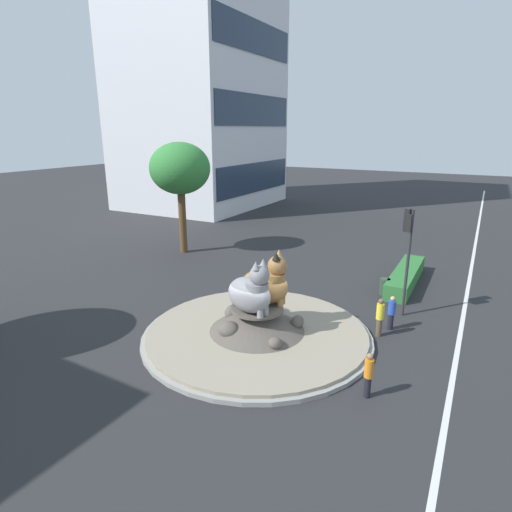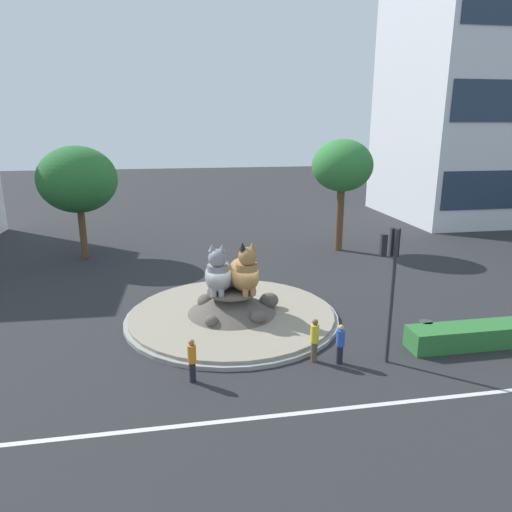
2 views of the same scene
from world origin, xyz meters
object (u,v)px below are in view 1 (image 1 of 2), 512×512
(broadleaf_tree_behind_island, at_px, (180,169))
(pedestrian_yellow_shirt, at_px, (380,316))
(pedestrian_blue_shirt, at_px, (391,312))
(office_tower, at_px, (198,43))
(litter_bin, at_px, (385,287))
(cat_statue_tabby, at_px, (267,284))
(pedestrian_orange_shirt, at_px, (368,374))
(traffic_light_mast, at_px, (408,239))
(cat_statue_grey, at_px, (251,293))

(broadleaf_tree_behind_island, xyz_separation_m, pedestrian_yellow_shirt, (-6.60, -15.68, -5.07))
(broadleaf_tree_behind_island, xyz_separation_m, pedestrian_blue_shirt, (-5.68, -16.00, -5.16))
(office_tower, bearing_deg, broadleaf_tree_behind_island, -149.19)
(pedestrian_yellow_shirt, bearing_deg, pedestrian_blue_shirt, -9.32)
(litter_bin, bearing_deg, cat_statue_tabby, 152.89)
(cat_statue_tabby, relative_size, broadleaf_tree_behind_island, 0.34)
(pedestrian_orange_shirt, bearing_deg, litter_bin, 140.22)
(broadleaf_tree_behind_island, distance_m, litter_bin, 15.91)
(cat_statue_tabby, distance_m, pedestrian_yellow_shirt, 5.09)
(pedestrian_yellow_shirt, bearing_deg, traffic_light_mast, 0.84)
(office_tower, xyz_separation_m, pedestrian_blue_shirt, (-23.60, -26.75, -16.84))
(traffic_light_mast, relative_size, pedestrian_orange_shirt, 3.18)
(litter_bin, bearing_deg, traffic_light_mast, -152.13)
(broadleaf_tree_behind_island, bearing_deg, pedestrian_orange_shirt, -124.54)
(cat_statue_tabby, bearing_deg, pedestrian_yellow_shirt, 13.86)
(traffic_light_mast, distance_m, pedestrian_blue_shirt, 3.47)
(office_tower, distance_m, pedestrian_yellow_shirt, 39.75)
(pedestrian_yellow_shirt, bearing_deg, office_tower, 56.91)
(pedestrian_orange_shirt, relative_size, pedestrian_blue_shirt, 1.03)
(office_tower, bearing_deg, cat_statue_tabby, -140.53)
(office_tower, distance_m, pedestrian_blue_shirt, 39.44)
(cat_statue_grey, height_order, pedestrian_yellow_shirt, cat_statue_grey)
(broadleaf_tree_behind_island, relative_size, pedestrian_blue_shirt, 4.94)
(traffic_light_mast, relative_size, litter_bin, 5.81)
(cat_statue_grey, bearing_deg, cat_statue_tabby, 95.77)
(pedestrian_orange_shirt, bearing_deg, traffic_light_mast, 133.32)
(traffic_light_mast, distance_m, pedestrian_orange_shirt, 7.92)
(office_tower, relative_size, broadleaf_tree_behind_island, 4.49)
(cat_statue_grey, relative_size, litter_bin, 2.75)
(traffic_light_mast, bearing_deg, pedestrian_blue_shirt, 97.31)
(pedestrian_orange_shirt, height_order, pedestrian_blue_shirt, pedestrian_orange_shirt)
(cat_statue_tabby, xyz_separation_m, traffic_light_mast, (4.69, -4.91, 1.53))
(pedestrian_orange_shirt, bearing_deg, pedestrian_yellow_shirt, 139.61)
(cat_statue_grey, relative_size, office_tower, 0.07)
(pedestrian_blue_shirt, bearing_deg, litter_bin, 96.22)
(pedestrian_orange_shirt, distance_m, litter_bin, 9.89)
(broadleaf_tree_behind_island, bearing_deg, pedestrian_blue_shirt, -109.55)
(office_tower, bearing_deg, traffic_light_mast, -129.25)
(office_tower, bearing_deg, cat_statue_grey, -141.90)
(broadleaf_tree_behind_island, distance_m, pedestrian_yellow_shirt, 17.75)
(broadleaf_tree_behind_island, distance_m, pedestrian_blue_shirt, 17.75)
(cat_statue_grey, distance_m, broadleaf_tree_behind_island, 15.21)
(office_tower, distance_m, broadleaf_tree_behind_island, 23.93)
(broadleaf_tree_behind_island, bearing_deg, pedestrian_yellow_shirt, -112.82)
(pedestrian_orange_shirt, height_order, litter_bin, pedestrian_orange_shirt)
(litter_bin, bearing_deg, pedestrian_blue_shirt, -164.36)
(cat_statue_grey, relative_size, pedestrian_orange_shirt, 1.51)
(cat_statue_grey, relative_size, cat_statue_tabby, 0.94)
(broadleaf_tree_behind_island, xyz_separation_m, litter_bin, (-1.51, -14.83, -5.56))
(traffic_light_mast, bearing_deg, pedestrian_yellow_shirt, 91.76)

